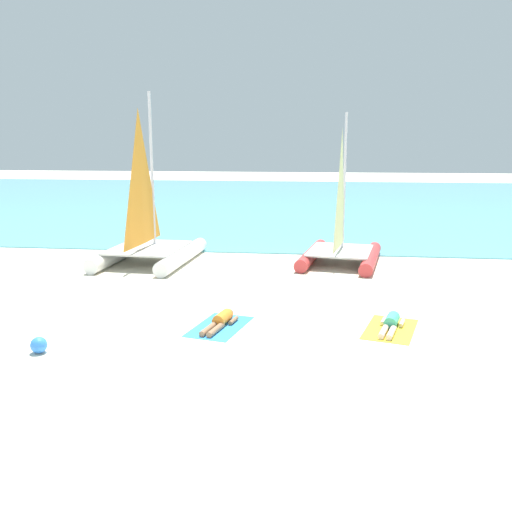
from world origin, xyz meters
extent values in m
plane|color=beige|center=(0.00, 10.00, 0.00)|extent=(120.00, 120.00, 0.00)
cube|color=#5BB2C1|center=(0.00, 31.21, 0.03)|extent=(120.00, 40.00, 0.05)
cylinder|color=white|center=(-5.66, 9.33, 0.27)|extent=(0.83, 4.72, 0.54)
cylinder|color=white|center=(-3.20, 9.18, 0.27)|extent=(0.83, 4.72, 0.54)
cube|color=silver|center=(-4.44, 9.03, 0.57)|extent=(2.64, 3.15, 0.07)
cylinder|color=silver|center=(-4.40, 9.70, 3.33)|extent=(0.11, 0.11, 5.59)
pyramid|color=orange|center=(-4.47, 8.60, 3.16)|extent=(0.22, 2.46, 4.69)
cylinder|color=#CC3838|center=(1.48, 10.07, 0.24)|extent=(1.13, 4.15, 0.47)
cylinder|color=#CC3838|center=(3.61, 9.72, 0.24)|extent=(1.13, 4.15, 0.47)
cube|color=silver|center=(2.51, 9.70, 0.50)|extent=(2.56, 2.95, 0.06)
cylinder|color=silver|center=(2.61, 10.28, 2.93)|extent=(0.10, 0.10, 4.91)
pyramid|color=#EAEA99|center=(2.45, 9.32, 2.78)|extent=(0.40, 2.14, 4.13)
cube|color=#338CD8|center=(-0.56, 2.35, 0.01)|extent=(1.48, 2.09, 0.01)
cylinder|color=orange|center=(-0.52, 2.55, 0.16)|extent=(0.43, 0.67, 0.30)
sphere|color=#8C6647|center=(-0.43, 2.95, 0.16)|extent=(0.22, 0.22, 0.22)
cylinder|color=#8C6647|center=(-0.75, 1.93, 0.08)|extent=(0.31, 0.79, 0.14)
cylinder|color=#8C6647|center=(-0.57, 1.90, 0.08)|extent=(0.31, 0.79, 0.14)
cylinder|color=#8C6647|center=(-0.70, 2.75, 0.07)|extent=(0.19, 0.46, 0.10)
cylinder|color=#8C6647|center=(-0.27, 2.65, 0.07)|extent=(0.19, 0.46, 0.10)
cube|color=yellow|center=(3.50, 2.66, 0.01)|extent=(1.56, 2.12, 0.01)
cylinder|color=#3FB28C|center=(3.56, 2.85, 0.16)|extent=(0.45, 0.68, 0.30)
sphere|color=beige|center=(3.66, 3.25, 0.16)|extent=(0.22, 0.22, 0.22)
cylinder|color=beige|center=(3.30, 2.25, 0.08)|extent=(0.34, 0.79, 0.14)
cylinder|color=beige|center=(3.47, 2.20, 0.08)|extent=(0.34, 0.79, 0.14)
cylinder|color=beige|center=(3.38, 3.06, 0.07)|extent=(0.21, 0.46, 0.10)
cylinder|color=beige|center=(3.81, 2.94, 0.07)|extent=(0.21, 0.46, 0.10)
sphere|color=#337FE5|center=(-4.04, 0.25, 0.18)|extent=(0.35, 0.35, 0.35)
camera|label=1|loc=(1.82, -10.11, 4.38)|focal=38.72mm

